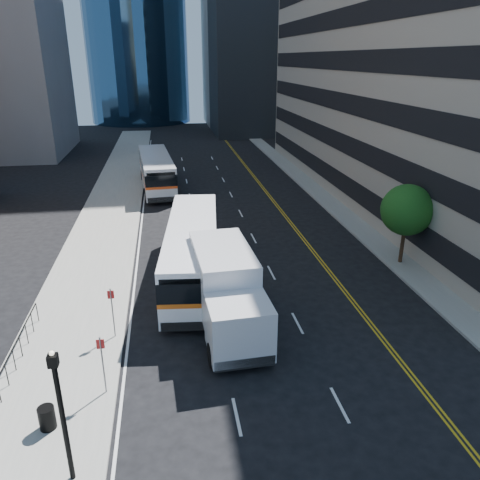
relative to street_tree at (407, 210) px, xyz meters
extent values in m
plane|color=black|center=(-9.00, -8.00, -3.64)|extent=(160.00, 160.00, 0.00)
cube|color=gray|center=(-19.50, 17.00, -3.57)|extent=(5.00, 90.00, 0.15)
cube|color=gray|center=(0.00, 17.00, -3.57)|extent=(2.00, 90.00, 0.15)
cylinder|color=#332114|center=(0.00, 0.00, -2.39)|extent=(0.24, 0.24, 2.20)
sphere|color=#134515|center=(0.00, 0.00, 0.01)|extent=(3.20, 3.20, 3.20)
cylinder|color=black|center=(-18.00, -14.00, -1.39)|extent=(0.16, 0.16, 4.20)
cube|color=black|center=(-18.00, -14.00, 0.89)|extent=(0.28, 0.28, 0.36)
cube|color=white|center=(-13.30, 0.05, -2.66)|extent=(4.11, 13.25, 1.19)
cube|color=#D85C14|center=(-13.30, 0.05, -1.96)|extent=(4.13, 13.27, 0.24)
cube|color=black|center=(-13.30, 0.05, -1.36)|extent=(4.13, 13.27, 0.98)
cube|color=white|center=(-13.30, 0.05, -0.55)|extent=(4.11, 13.25, 0.54)
cylinder|color=black|center=(-14.97, -3.71, -3.10)|extent=(0.43, 1.11, 1.09)
cylinder|color=black|center=(-12.40, -3.97, -3.10)|extent=(0.43, 1.11, 1.09)
cylinder|color=black|center=(-14.24, 3.64, -3.10)|extent=(0.43, 1.11, 1.09)
cylinder|color=black|center=(-11.67, 3.38, -3.10)|extent=(0.43, 1.11, 1.09)
cube|color=silver|center=(-15.60, 21.62, -2.67)|extent=(3.83, 13.11, 1.18)
cube|color=#E44815|center=(-15.60, 21.62, -1.97)|extent=(3.85, 13.13, 0.24)
cube|color=black|center=(-15.60, 21.62, -1.38)|extent=(3.85, 13.13, 0.97)
cube|color=silver|center=(-15.60, 21.62, -0.57)|extent=(3.83, 13.11, 0.54)
cylinder|color=black|center=(-16.57, 17.65, -3.10)|extent=(0.41, 1.10, 1.08)
cylinder|color=black|center=(-14.01, 17.86, -3.10)|extent=(0.41, 1.10, 1.08)
cylinder|color=black|center=(-17.15, 24.95, -3.10)|extent=(0.41, 1.10, 1.08)
cylinder|color=black|center=(-14.60, 25.16, -3.10)|extent=(0.41, 1.10, 1.08)
cube|color=silver|center=(-11.86, -8.51, -2.02)|extent=(2.81, 2.60, 2.35)
cube|color=black|center=(-11.80, -9.57, -1.57)|extent=(2.49, 0.19, 1.23)
cube|color=silver|center=(-12.06, -4.59, -1.34)|extent=(2.97, 5.51, 2.91)
cube|color=black|center=(-12.00, -5.82, -3.02)|extent=(2.47, 7.49, 0.28)
cylinder|color=black|center=(-13.07, -8.79, -3.10)|extent=(0.37, 1.09, 1.08)
cylinder|color=black|center=(-10.62, -8.66, -3.10)|extent=(0.37, 1.09, 1.08)
cylinder|color=black|center=(-13.36, -3.20, -3.10)|extent=(0.37, 1.09, 1.08)
cylinder|color=black|center=(-10.92, -3.07, -3.10)|extent=(0.37, 1.09, 1.08)
cylinder|color=black|center=(-19.22, -11.65, -3.06)|extent=(0.65, 0.65, 0.87)
camera|label=1|loc=(-14.55, -25.63, 8.78)|focal=35.00mm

